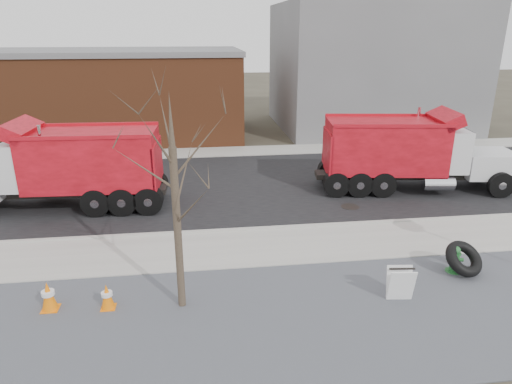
{
  "coord_description": "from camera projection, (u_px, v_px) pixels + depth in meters",
  "views": [
    {
      "loc": [
        -2.64,
        -12.35,
        6.41
      ],
      "look_at": [
        -0.84,
        1.5,
        1.4
      ],
      "focal_mm": 32.0,
      "sensor_mm": 36.0,
      "label": 1
    }
  ],
  "objects": [
    {
      "name": "building_grey",
      "position": [
        370.0,
        67.0,
        30.55
      ],
      "size": [
        12.0,
        10.0,
        8.0
      ],
      "color": "slate",
      "rests_on": "ground"
    },
    {
      "name": "truck_tire",
      "position": [
        464.0,
        259.0,
        12.48
      ],
      "size": [
        1.33,
        1.3,
        0.91
      ],
      "color": "black",
      "rests_on": "ground"
    },
    {
      "name": "dump_truck_red_a",
      "position": [
        409.0,
        151.0,
        18.75
      ],
      "size": [
        8.27,
        3.24,
        3.31
      ],
      "rotation": [
        0.0,
        0.0,
        -0.14
      ],
      "color": "black",
      "rests_on": "ground"
    },
    {
      "name": "far_sidewalk",
      "position": [
        247.0,
        151.0,
        25.2
      ],
      "size": [
        60.0,
        2.0,
        0.06
      ],
      "primitive_type": "cube",
      "color": "#9E9B93",
      "rests_on": "ground"
    },
    {
      "name": "dump_truck_red_b",
      "position": [
        66.0,
        165.0,
        16.77
      ],
      "size": [
        7.89,
        2.6,
        3.32
      ],
      "rotation": [
        0.0,
        0.0,
        3.1
      ],
      "color": "black",
      "rests_on": "ground"
    },
    {
      "name": "road",
      "position": [
        261.0,
        184.0,
        19.89
      ],
      "size": [
        60.0,
        9.4,
        0.02
      ],
      "primitive_type": "cube",
      "color": "black",
      "rests_on": "ground"
    },
    {
      "name": "curb",
      "position": [
        280.0,
        228.0,
        15.44
      ],
      "size": [
        60.0,
        0.15,
        0.11
      ],
      "primitive_type": "cube",
      "color": "#9E9B93",
      "rests_on": "ground"
    },
    {
      "name": "sidewalk",
      "position": [
        288.0,
        245.0,
        14.23
      ],
      "size": [
        60.0,
        2.5,
        0.06
      ],
      "primitive_type": "cube",
      "color": "#9E9B93",
      "rests_on": "ground"
    },
    {
      "name": "traffic_cone_far",
      "position": [
        48.0,
        296.0,
        10.89
      ],
      "size": [
        0.4,
        0.4,
        0.77
      ],
      "color": "orange",
      "rests_on": "ground"
    },
    {
      "name": "fire_hydrant",
      "position": [
        455.0,
        261.0,
        12.6
      ],
      "size": [
        0.46,
        0.45,
        0.8
      ],
      "rotation": [
        0.0,
        0.0,
        -0.28
      ],
      "color": "#2A7031",
      "rests_on": "ground"
    },
    {
      "name": "building_brick",
      "position": [
        74.0,
        94.0,
        27.76
      ],
      "size": [
        20.2,
        8.2,
        5.3
      ],
      "color": "brown",
      "rests_on": "ground"
    },
    {
      "name": "ground",
      "position": [
        289.0,
        250.0,
        14.01
      ],
      "size": [
        120.0,
        120.0,
        0.0
      ],
      "primitive_type": "plane",
      "color": "#383328",
      "rests_on": "ground"
    },
    {
      "name": "sandwich_board",
      "position": [
        400.0,
        284.0,
        11.26
      ],
      "size": [
        0.67,
        0.47,
        0.88
      ],
      "rotation": [
        0.0,
        0.0,
        -0.11
      ],
      "color": "white",
      "rests_on": "ground"
    },
    {
      "name": "traffic_cone_near",
      "position": [
        107.0,
        297.0,
        10.96
      ],
      "size": [
        0.35,
        0.35,
        0.67
      ],
      "color": "orange",
      "rests_on": "ground"
    },
    {
      "name": "gravel_verge",
      "position": [
        319.0,
        317.0,
        10.74
      ],
      "size": [
        60.0,
        5.0,
        0.03
      ],
      "primitive_type": "cube",
      "color": "slate",
      "rests_on": "ground"
    },
    {
      "name": "bare_tree",
      "position": [
        174.0,
        178.0,
        10.08
      ],
      "size": [
        3.2,
        3.2,
        5.2
      ],
      "color": "#382D23",
      "rests_on": "ground"
    }
  ]
}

